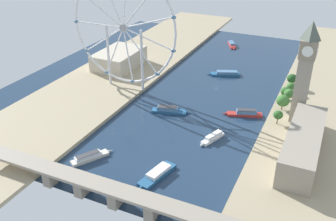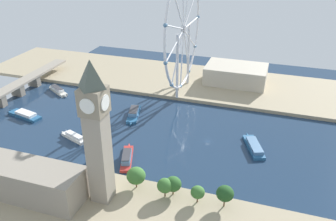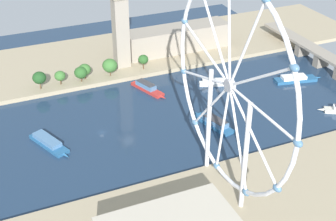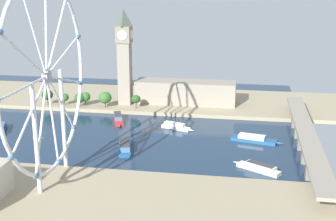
{
  "view_description": "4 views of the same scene",
  "coord_description": "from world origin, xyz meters",
  "px_view_note": "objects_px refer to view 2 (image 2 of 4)",
  "views": [
    {
      "loc": [
        -100.56,
        330.75,
        154.57
      ],
      "look_at": [
        11.42,
        88.78,
        13.68
      ],
      "focal_mm": 40.65,
      "sensor_mm": 36.0,
      "label": 1
    },
    {
      "loc": [
        -217.9,
        -41.76,
        137.43
      ],
      "look_at": [
        1.87,
        31.24,
        19.34
      ],
      "focal_mm": 37.76,
      "sensor_mm": 36.0,
      "label": 2
    },
    {
      "loc": [
        252.08,
        -65.54,
        166.06
      ],
      "look_at": [
        8.18,
        41.1,
        10.48
      ],
      "focal_mm": 52.88,
      "sensor_mm": 36.0,
      "label": 3
    },
    {
      "loc": [
        305.72,
        144.82,
        112.37
      ],
      "look_at": [
        -24.82,
        88.99,
        15.25
      ],
      "focal_mm": 50.58,
      "sensor_mm": 36.0,
      "label": 4
    }
  ],
  "objects_px": {
    "tour_boat_4": "(25,115)",
    "tour_boat_6": "(74,137)",
    "riverside_hall": "(236,74)",
    "tour_boat_3": "(254,146)",
    "parliament_block": "(12,177)",
    "clock_tower": "(97,132)",
    "ferris_wheel": "(184,30)",
    "tour_boat_0": "(134,113)",
    "tour_boat_5": "(58,90)",
    "tour_boat_1": "(127,157)"
  },
  "relations": [
    {
      "from": "clock_tower",
      "to": "tour_boat_6",
      "type": "distance_m",
      "value": 86.83
    },
    {
      "from": "clock_tower",
      "to": "ferris_wheel",
      "type": "xyz_separation_m",
      "value": [
        159.33,
        0.16,
        14.46
      ]
    },
    {
      "from": "tour_boat_6",
      "to": "clock_tower",
      "type": "bearing_deg",
      "value": 154.9
    },
    {
      "from": "tour_boat_0",
      "to": "tour_boat_4",
      "type": "height_order",
      "value": "tour_boat_0"
    },
    {
      "from": "tour_boat_1",
      "to": "tour_boat_5",
      "type": "distance_m",
      "value": 135.72
    },
    {
      "from": "ferris_wheel",
      "to": "tour_boat_3",
      "type": "bearing_deg",
      "value": -135.7
    },
    {
      "from": "parliament_block",
      "to": "tour_boat_5",
      "type": "xyz_separation_m",
      "value": [
        133.59,
        61.41,
        -10.73
      ]
    },
    {
      "from": "parliament_block",
      "to": "ferris_wheel",
      "type": "bearing_deg",
      "value": -16.76
    },
    {
      "from": "clock_tower",
      "to": "parliament_block",
      "type": "distance_m",
      "value": 61.95
    },
    {
      "from": "clock_tower",
      "to": "tour_boat_3",
      "type": "distance_m",
      "value": 119.64
    },
    {
      "from": "parliament_block",
      "to": "tour_boat_5",
      "type": "relative_size",
      "value": 2.95
    },
    {
      "from": "tour_boat_0",
      "to": "tour_boat_3",
      "type": "relative_size",
      "value": 1.01
    },
    {
      "from": "riverside_hall",
      "to": "tour_boat_0",
      "type": "bearing_deg",
      "value": 142.64
    },
    {
      "from": "ferris_wheel",
      "to": "riverside_hall",
      "type": "distance_m",
      "value": 74.52
    },
    {
      "from": "parliament_block",
      "to": "ferris_wheel",
      "type": "xyz_separation_m",
      "value": [
        170.14,
        -51.23,
        47.34
      ]
    },
    {
      "from": "parliament_block",
      "to": "tour_boat_6",
      "type": "xyz_separation_m",
      "value": [
        64.17,
        1.44,
        -10.73
      ]
    },
    {
      "from": "parliament_block",
      "to": "ferris_wheel",
      "type": "relative_size",
      "value": 0.78
    },
    {
      "from": "tour_boat_1",
      "to": "parliament_block",
      "type": "bearing_deg",
      "value": 118.54
    },
    {
      "from": "tour_boat_0",
      "to": "parliament_block",
      "type": "bearing_deg",
      "value": -27.38
    },
    {
      "from": "tour_boat_4",
      "to": "tour_boat_0",
      "type": "bearing_deg",
      "value": -147.83
    },
    {
      "from": "parliament_block",
      "to": "tour_boat_4",
      "type": "height_order",
      "value": "parliament_block"
    },
    {
      "from": "tour_boat_0",
      "to": "tour_boat_3",
      "type": "distance_m",
      "value": 102.41
    },
    {
      "from": "tour_boat_1",
      "to": "tour_boat_4",
      "type": "bearing_deg",
      "value": 54.62
    },
    {
      "from": "clock_tower",
      "to": "ferris_wheel",
      "type": "distance_m",
      "value": 159.98
    },
    {
      "from": "ferris_wheel",
      "to": "tour_boat_5",
      "type": "relative_size",
      "value": 3.77
    },
    {
      "from": "tour_boat_0",
      "to": "tour_boat_5",
      "type": "height_order",
      "value": "tour_boat_0"
    },
    {
      "from": "tour_boat_4",
      "to": "tour_boat_6",
      "type": "height_order",
      "value": "tour_boat_6"
    },
    {
      "from": "ferris_wheel",
      "to": "tour_boat_3",
      "type": "xyz_separation_m",
      "value": [
        -76.79,
        -74.93,
        -58.18
      ]
    },
    {
      "from": "tour_boat_4",
      "to": "tour_boat_6",
      "type": "distance_m",
      "value": 60.42
    },
    {
      "from": "riverside_hall",
      "to": "tour_boat_0",
      "type": "xyz_separation_m",
      "value": [
        -91.86,
        70.12,
        -9.39
      ]
    },
    {
      "from": "parliament_block",
      "to": "tour_boat_0",
      "type": "relative_size",
      "value": 2.47
    },
    {
      "from": "tour_boat_3",
      "to": "tour_boat_4",
      "type": "distance_m",
      "value": 185.5
    },
    {
      "from": "tour_boat_6",
      "to": "tour_boat_5",
      "type": "bearing_deg",
      "value": -28.99
    },
    {
      "from": "parliament_block",
      "to": "riverside_hall",
      "type": "bearing_deg",
      "value": -25.05
    },
    {
      "from": "tour_boat_1",
      "to": "tour_boat_6",
      "type": "xyz_separation_m",
      "value": [
        12.23,
        48.44,
        -0.21
      ]
    },
    {
      "from": "ferris_wheel",
      "to": "tour_boat_1",
      "type": "distance_m",
      "value": 131.66
    },
    {
      "from": "riverside_hall",
      "to": "clock_tower",
      "type": "bearing_deg",
      "value": 167.12
    },
    {
      "from": "riverside_hall",
      "to": "tour_boat_4",
      "type": "xyz_separation_m",
      "value": [
        -122.42,
        154.8,
        -9.67
      ]
    },
    {
      "from": "tour_boat_4",
      "to": "tour_boat_5",
      "type": "distance_m",
      "value": 51.19
    },
    {
      "from": "tour_boat_3",
      "to": "clock_tower",
      "type": "bearing_deg",
      "value": 115.7
    },
    {
      "from": "riverside_hall",
      "to": "tour_boat_3",
      "type": "bearing_deg",
      "value": -164.76
    },
    {
      "from": "riverside_hall",
      "to": "tour_boat_3",
      "type": "relative_size",
      "value": 1.68
    },
    {
      "from": "riverside_hall",
      "to": "tour_boat_0",
      "type": "relative_size",
      "value": 1.66
    },
    {
      "from": "clock_tower",
      "to": "ferris_wheel",
      "type": "bearing_deg",
      "value": 0.06
    },
    {
      "from": "clock_tower",
      "to": "ferris_wheel",
      "type": "relative_size",
      "value": 0.74
    },
    {
      "from": "riverside_hall",
      "to": "tour_boat_4",
      "type": "distance_m",
      "value": 197.59
    },
    {
      "from": "tour_boat_0",
      "to": "ferris_wheel",
      "type": "bearing_deg",
      "value": 141.29
    },
    {
      "from": "riverside_hall",
      "to": "tour_boat_5",
      "type": "bearing_deg",
      "value": 114.4
    },
    {
      "from": "riverside_hall",
      "to": "tour_boat_1",
      "type": "distance_m",
      "value": 160.79
    },
    {
      "from": "tour_boat_3",
      "to": "riverside_hall",
      "type": "bearing_deg",
      "value": -6.88
    }
  ]
}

